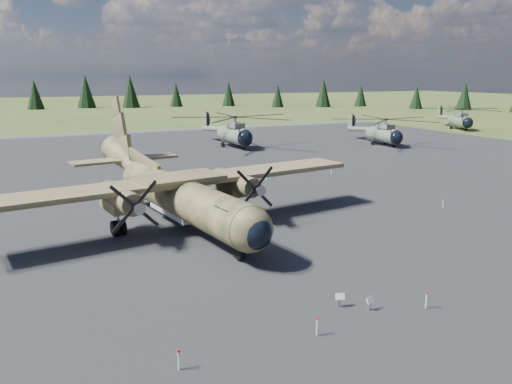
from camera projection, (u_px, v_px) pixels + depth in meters
name	position (u px, v px, depth m)	size (l,w,h in m)	color
ground	(264.00, 234.00, 34.63)	(500.00, 500.00, 0.00)	brown
apron	(214.00, 202.00, 43.47)	(120.00, 120.00, 0.04)	#525257
transport_plane	(174.00, 188.00, 36.48)	(28.74, 25.92, 9.46)	#374022
helicopter_near	(234.00, 125.00, 75.24)	(20.04, 22.83, 4.78)	#656A5C
helicopter_mid	(384.00, 126.00, 77.58)	(17.76, 20.20, 4.24)	#656A5C
helicopter_far	(460.00, 114.00, 100.53)	(21.76, 21.76, 4.30)	#656A5C
info_placard_left	(340.00, 298.00, 23.59)	(0.48, 0.31, 0.69)	gray
info_placard_right	(370.00, 301.00, 23.23)	(0.46, 0.27, 0.68)	gray
barrier_fence	(258.00, 228.00, 34.26)	(33.12, 29.62, 0.85)	white
treeline	(260.00, 155.00, 37.47)	(295.54, 302.53, 11.00)	black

